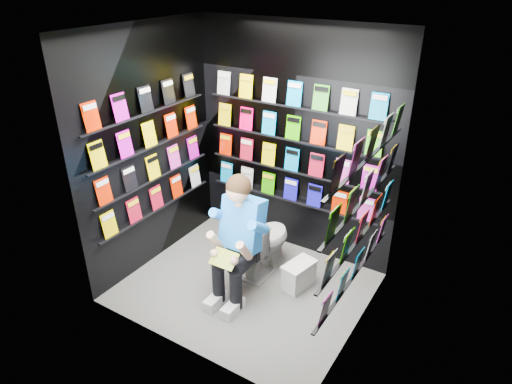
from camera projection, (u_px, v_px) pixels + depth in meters
The scene contains 14 objects.
floor at pixel (246, 287), 4.84m from camera, with size 2.40×2.40×0.00m, color #5A5A58.
ceiling at pixel (242, 29), 3.67m from camera, with size 2.40×2.40×0.00m, color white.
wall_back at pixel (294, 144), 5.01m from camera, with size 2.40×0.04×2.60m, color black.
wall_front at pixel (173, 222), 3.49m from camera, with size 2.40×0.04×2.60m, color black.
wall_left at pixel (149, 151), 4.82m from camera, with size 0.04×2.00×2.60m, color black.
wall_right at pixel (368, 208), 3.69m from camera, with size 0.04×2.00×2.60m, color black.
comics_back at pixel (292, 144), 4.99m from camera, with size 2.10×0.06×1.37m, color #F80054, non-canonical shape.
comics_left at pixel (151, 151), 4.80m from camera, with size 0.06×1.70×1.37m, color #F80054, non-canonical shape.
comics_right at pixel (365, 207), 3.70m from camera, with size 0.06×1.70×1.37m, color #F80054, non-canonical shape.
toilet at pixel (263, 242), 4.95m from camera, with size 0.42×0.75×0.73m, color white.
longbox at pixel (299, 276), 4.79m from camera, with size 0.19×0.35×0.27m, color silver.
longbox_lid at pixel (299, 265), 4.73m from camera, with size 0.21×0.37×0.03m, color silver.
reader at pixel (244, 224), 4.47m from camera, with size 0.55×0.80×1.47m, color blue, non-canonical shape.
held_comic at pixel (224, 259), 4.30m from camera, with size 0.27×0.01×0.18m, color green.
Camera 1 is at (2.13, -3.23, 3.08)m, focal length 32.00 mm.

